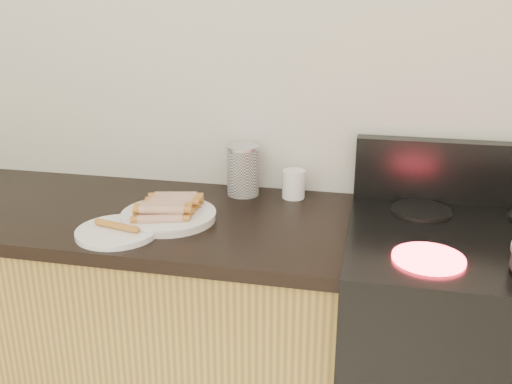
% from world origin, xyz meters
% --- Properties ---
extents(wall_back, '(4.00, 0.04, 2.60)m').
position_xyz_m(wall_back, '(0.00, 2.00, 1.30)').
color(wall_back, silver).
rests_on(wall_back, ground).
extents(cabinet_base, '(2.20, 0.59, 0.86)m').
position_xyz_m(cabinet_base, '(-0.70, 1.69, 0.43)').
color(cabinet_base, '#AA822E').
rests_on(cabinet_base, floor).
extents(counter_slab, '(2.20, 0.62, 0.04)m').
position_xyz_m(counter_slab, '(-0.70, 1.69, 0.88)').
color(counter_slab, black).
rests_on(counter_slab, cabinet_base).
extents(stove, '(0.76, 0.65, 0.91)m').
position_xyz_m(stove, '(0.78, 1.68, 0.46)').
color(stove, black).
rests_on(stove, floor).
extents(stove_panel, '(0.76, 0.06, 0.20)m').
position_xyz_m(stove_panel, '(0.78, 1.96, 1.01)').
color(stove_panel, black).
rests_on(stove_panel, stove).
extents(burner_near_left, '(0.18, 0.18, 0.01)m').
position_xyz_m(burner_near_left, '(0.61, 1.51, 0.92)').
color(burner_near_left, '#FF1E2D').
rests_on(burner_near_left, stove).
extents(burner_far_left, '(0.18, 0.18, 0.01)m').
position_xyz_m(burner_far_left, '(0.61, 1.84, 0.92)').
color(burner_far_left, black).
rests_on(burner_far_left, stove).
extents(main_plate, '(0.31, 0.31, 0.02)m').
position_xyz_m(main_plate, '(-0.13, 1.64, 0.91)').
color(main_plate, silver).
rests_on(main_plate, counter_slab).
extents(side_plate, '(0.25, 0.25, 0.02)m').
position_xyz_m(side_plate, '(-0.23, 1.51, 0.91)').
color(side_plate, white).
rests_on(side_plate, counter_slab).
extents(hotdog_pile, '(0.13, 0.21, 0.05)m').
position_xyz_m(hotdog_pile, '(-0.13, 1.64, 0.94)').
color(hotdog_pile, maroon).
rests_on(hotdog_pile, main_plate).
extents(plain_sausages, '(0.13, 0.05, 0.02)m').
position_xyz_m(plain_sausages, '(-0.23, 1.51, 0.93)').
color(plain_sausages, '#B87541').
rests_on(plain_sausages, side_plate).
extents(canister, '(0.11, 0.11, 0.17)m').
position_xyz_m(canister, '(0.03, 1.92, 0.99)').
color(canister, white).
rests_on(canister, counter_slab).
extents(mug, '(0.09, 0.09, 0.09)m').
position_xyz_m(mug, '(0.20, 1.92, 0.95)').
color(mug, white).
rests_on(mug, counter_slab).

